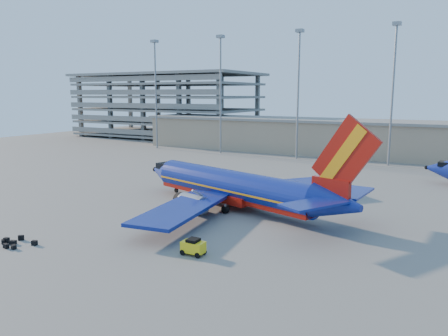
# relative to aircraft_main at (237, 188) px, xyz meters

# --- Properties ---
(ground) EXTENTS (220.00, 220.00, 0.00)m
(ground) POSITION_rel_aircraft_main_xyz_m (-3.46, -0.29, -2.71)
(ground) COLOR slate
(ground) RESTS_ON ground
(terminal_building) EXTENTS (122.00, 16.00, 8.50)m
(terminal_building) POSITION_rel_aircraft_main_xyz_m (6.54, 57.71, 1.61)
(terminal_building) COLOR gray
(terminal_building) RESTS_ON ground
(parking_garage) EXTENTS (62.00, 32.00, 21.40)m
(parking_garage) POSITION_rel_aircraft_main_xyz_m (-65.46, 73.76, 9.02)
(parking_garage) COLOR slate
(parking_garage) RESTS_ON ground
(light_mast_row) EXTENTS (101.60, 1.60, 28.65)m
(light_mast_row) POSITION_rel_aircraft_main_xyz_m (1.54, 45.71, 14.84)
(light_mast_row) COLOR gray
(light_mast_row) RESTS_ON ground
(aircraft_main) EXTENTS (36.51, 34.59, 12.69)m
(aircraft_main) POSITION_rel_aircraft_main_xyz_m (0.00, 0.00, 0.00)
(aircraft_main) COLOR navy
(aircraft_main) RESTS_ON ground
(baggage_tug) EXTENTS (2.17, 1.33, 1.54)m
(baggage_tug) POSITION_rel_aircraft_main_xyz_m (4.23, -16.74, -1.91)
(baggage_tug) COLOR yellow
(baggage_tug) RESTS_ON ground
(luggage_pile) EXTENTS (3.73, 2.69, 0.55)m
(luggage_pile) POSITION_rel_aircraft_main_xyz_m (-12.64, -23.11, -2.48)
(luggage_pile) COLOR black
(luggage_pile) RESTS_ON ground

